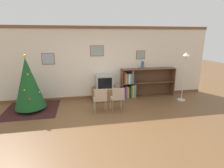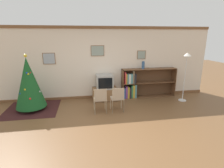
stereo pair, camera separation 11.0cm
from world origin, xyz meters
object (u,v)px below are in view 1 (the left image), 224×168
Objects in this scene: television at (104,82)px; folding_chair_left at (101,99)px; standing_lamp at (185,64)px; folding_chair_right at (118,98)px; christmas_tree at (28,83)px; tv_console at (104,94)px; vase at (142,65)px; bookshelf at (138,84)px.

folding_chair_left is at bearing -103.56° from television.
television is at bearing 169.34° from standing_lamp.
folding_chair_right is 0.46× the size of standing_lamp.
christmas_tree reaches higher than tv_console.
tv_console is at bearing -175.78° from vase.
tv_console is at bearing -175.46° from bookshelf.
television is at bearing -90.00° from tv_console.
christmas_tree is 2.21× the size of folding_chair_right.
tv_console is (2.48, 0.49, -0.67)m from christmas_tree.
christmas_tree is 2.54m from television.
vase is at bearing 8.56° from christmas_tree.
vase is (1.51, 0.11, 0.56)m from television.
vase is at bearing 0.84° from bookshelf.
television is (0.00, -0.00, 0.49)m from tv_console.
folding_chair_left is at bearing 180.00° from folding_chair_right.
folding_chair_left reaches higher than tv_console.
bookshelf is at bearing 4.64° from television.
television is 1.39m from bookshelf.
bookshelf reaches higher than folding_chair_right.
bookshelf is 1.20× the size of standing_lamp.
standing_lamp reaches higher than television.
folding_chair_left is at bearing -16.36° from christmas_tree.
bookshelf is 0.76m from vase.
television is 0.75× the size of folding_chair_left.
television is 1.61m from vase.
tv_console is 0.50× the size of standing_lamp.
tv_console is at bearing 169.29° from standing_lamp.
television is (2.48, 0.49, -0.18)m from christmas_tree.
bookshelf is (1.65, 1.25, 0.06)m from folding_chair_left.
standing_lamp is (2.60, 0.59, 0.90)m from folding_chair_right.
folding_chair_right is at bearing -13.24° from christmas_tree.
standing_lamp is (2.88, -0.54, 0.65)m from television.
bookshelf is at bearing 156.49° from standing_lamp.
folding_chair_left is at bearing -144.92° from vase.
christmas_tree reaches higher than folding_chair_left.
folding_chair_right is at bearing 0.00° from folding_chair_left.
television is 1.19m from folding_chair_right.
folding_chair_right is 2.85× the size of vase.
christmas_tree is 0.85× the size of bookshelf.
tv_console is 1.47× the size of television.
tv_console is 1.19m from folding_chair_left.
christmas_tree reaches higher than folding_chair_right.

